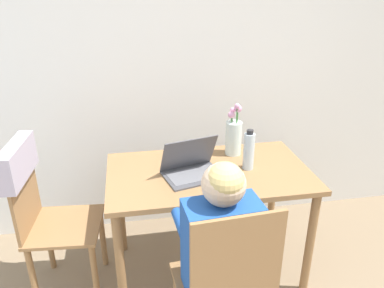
% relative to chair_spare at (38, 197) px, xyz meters
% --- Properties ---
extents(wall_back, '(6.40, 0.05, 2.50)m').
position_rel_chair_spare_xyz_m(wall_back, '(0.94, 0.62, 0.61)').
color(wall_back, white).
rests_on(wall_back, ground_plane).
extents(dining_table, '(1.18, 0.68, 0.72)m').
position_rel_chair_spare_xyz_m(dining_table, '(0.97, -0.01, -0.01)').
color(dining_table, olive).
rests_on(dining_table, ground_plane).
extents(chair_spare, '(0.46, 0.43, 0.97)m').
position_rel_chair_spare_xyz_m(chair_spare, '(0.00, 0.00, 0.00)').
color(chair_spare, olive).
rests_on(chair_spare, ground_plane).
extents(person_seated, '(0.37, 0.44, 1.09)m').
position_rel_chair_spare_xyz_m(person_seated, '(0.89, -0.57, 0.04)').
color(person_seated, '#1E4C9E').
rests_on(person_seated, ground_plane).
extents(laptop, '(0.37, 0.31, 0.22)m').
position_rel_chair_spare_xyz_m(laptop, '(0.86, -0.04, 0.13)').
color(laptop, '#4C4C51').
rests_on(laptop, dining_table).
extents(flower_vase, '(0.10, 0.10, 0.34)m').
position_rel_chair_spare_xyz_m(flower_vase, '(1.17, 0.19, 0.21)').
color(flower_vase, silver).
rests_on(flower_vase, dining_table).
extents(water_bottle, '(0.06, 0.06, 0.24)m').
position_rel_chair_spare_xyz_m(water_bottle, '(1.20, -0.02, 0.20)').
color(water_bottle, silver).
rests_on(water_bottle, dining_table).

